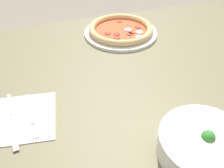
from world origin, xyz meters
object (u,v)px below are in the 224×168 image
(pizza, at_px, (121,30))
(fork, at_px, (31,114))
(knife, at_px, (12,117))
(bowl, at_px, (204,145))

(pizza, xyz_separation_m, fork, (0.39, 0.38, -0.01))
(fork, relative_size, knife, 0.79)
(bowl, height_order, fork, bowl)
(bowl, xyz_separation_m, fork, (0.38, -0.25, -0.03))
(pizza, relative_size, knife, 1.38)
(pizza, height_order, knife, pizza)
(pizza, bearing_deg, knife, 39.85)
(pizza, xyz_separation_m, bowl, (0.02, 0.63, 0.02))
(pizza, height_order, fork, pizza)
(bowl, xyz_separation_m, knife, (0.43, -0.26, -0.03))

